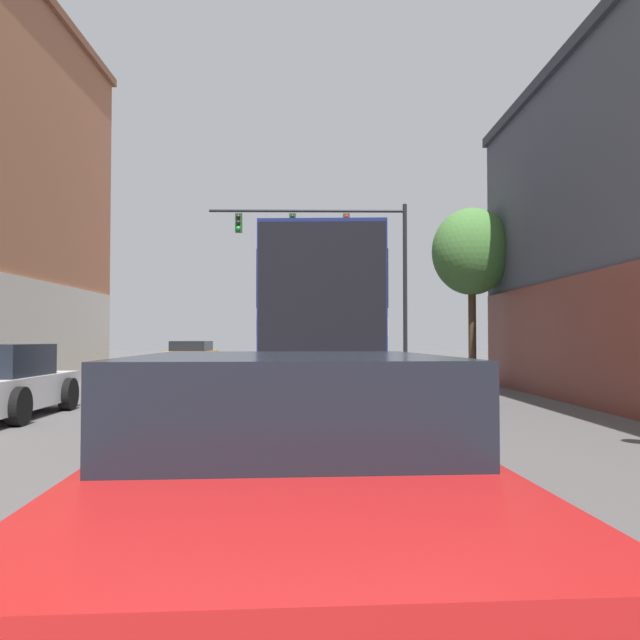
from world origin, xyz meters
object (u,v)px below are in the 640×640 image
bus (328,317)px  traffic_signal_gantry (342,248)px  parked_car_left_near (192,356)px  street_tree_near (472,252)px  hatchback_foreground (290,488)px

bus → traffic_signal_gantry: traffic_signal_gantry is taller
parked_car_left_near → traffic_signal_gantry: bearing=-116.6°
traffic_signal_gantry → street_tree_near: size_ratio=1.47×
bus → traffic_signal_gantry: 8.98m
bus → traffic_signal_gantry: bearing=-3.1°
bus → parked_car_left_near: (-6.16, 12.03, -1.43)m
parked_car_left_near → hatchback_foreground: bearing=-166.7°
bus → parked_car_left_near: bearing=29.6°
bus → street_tree_near: size_ratio=2.20×
parked_car_left_near → traffic_signal_gantry: size_ratio=0.51×
traffic_signal_gantry → bus: bearing=-95.5°
parked_car_left_near → street_tree_near: size_ratio=0.76×
hatchback_foreground → parked_car_left_near: size_ratio=0.98×
hatchback_foreground → parked_car_left_near: 26.94m
bus → traffic_signal_gantry: size_ratio=1.49×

